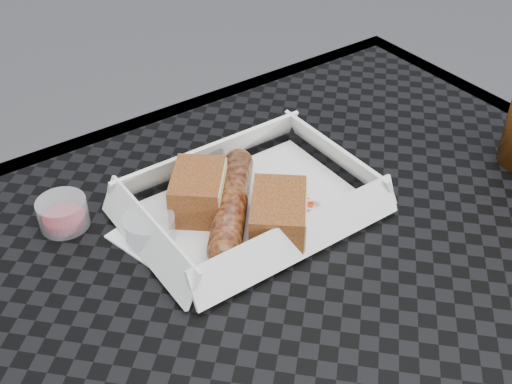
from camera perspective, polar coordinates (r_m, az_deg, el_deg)
patio_table at (r=0.64m, az=8.65°, el=-14.42°), size 0.80×0.80×0.74m
food_tray at (r=0.67m, az=-0.49°, el=-1.44°), size 0.22×0.15×0.00m
bratwurst at (r=0.65m, az=-2.16°, el=-1.08°), size 0.12×0.14×0.03m
bread_near at (r=0.66m, az=-5.17°, el=0.03°), size 0.08×0.09×0.04m
bread_far at (r=0.63m, az=1.99°, el=-2.01°), size 0.09×0.09×0.04m
veg_garnish at (r=0.67m, az=4.65°, el=-1.38°), size 0.03×0.03×0.00m
napkin at (r=0.65m, az=-5.93°, el=-3.53°), size 0.15×0.15×0.00m
condiment_cup_sauce at (r=0.67m, az=-16.78°, el=-1.82°), size 0.05×0.05×0.03m
condiment_cup_empty at (r=0.63m, az=-9.41°, el=-3.31°), size 0.05×0.05×0.03m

